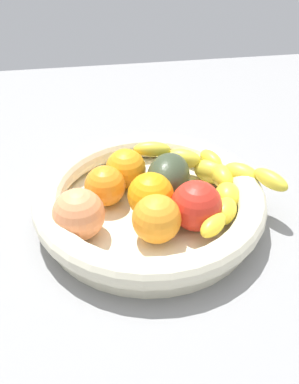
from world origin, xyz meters
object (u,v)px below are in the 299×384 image
Objects in this scene: fruit_bowl at (150,202)px; avocado_dark at (168,176)px; orange_mid_left at (153,195)px; orange_front at (160,219)px; orange_mid_right at (105,186)px; peach_blush at (79,214)px; banana_draped_right at (222,193)px; orange_rear at (126,169)px; banana_draped_left at (211,167)px; tomato_red at (196,206)px.

fruit_bowl is 3.92× the size of avocado_dark.
orange_front is at bearing 92.59° from orange_mid_left.
orange_mid_right is 7.46cm from peach_blush.
orange_front is at bearing 27.67° from banana_draped_right.
banana_draped_left is at bearing 172.72° from orange_rear.
avocado_dark is (-5.89, 2.91, 0.04)cm from orange_rear.
orange_rear reaches higher than banana_draped_right.
banana_draped_right is 2.42× the size of avocado_dark.
orange_mid_right is at bearing -12.06° from banana_draped_right.
banana_draped_right is at bearing -171.69° from peach_blush.
tomato_red is at bearing 106.60° from avocado_dark.
banana_draped_right is 3.33× the size of orange_rear.
orange_front reaches higher than avocado_dark.
orange_mid_right reaches higher than banana_draped_left.
peach_blush is at bearing -11.81° from orange_front.
fruit_bowl is 11.16cm from banana_draped_left.
orange_mid_right is (16.17, -3.45, 0.54)cm from banana_draped_right.
peach_blush is (9.84, 3.91, 2.26)cm from fruit_bowl.
banana_draped_right is 9.94cm from orange_mid_left.
orange_mid_left is 0.78× the size of avocado_dark.
orange_mid_left is at bearing 111.58° from orange_rear.
banana_draped_right is (-10.16, 0.99, 1.21)cm from fruit_bowl.
tomato_red is at bearing -162.43° from orange_front.
banana_draped_left is 2.47× the size of avocado_dark.
orange_mid_left is 5.31cm from avocado_dark.
orange_rear is at bearing -7.28° from banana_draped_left.
orange_front is at bearing 48.27° from banana_draped_left.
orange_rear is (2.63, -6.21, 1.83)cm from fruit_bowl.
tomato_red is at bearing 147.58° from orange_mid_left.
orange_mid_left is at bearing 150.47° from orange_mid_right.
peach_blush reaches higher than banana_draped_left.
avocado_dark is at bearing 10.91° from banana_draped_left.
tomato_red reaches higher than avocado_dark.
peach_blush is at bearing 54.54° from orange_rear.
banana_draped_right is at bearing 167.94° from orange_mid_right.
orange_mid_right is 0.71× the size of avocado_dark.
orange_mid_right is at bearing -52.77° from orange_front.
peach_blush is at bearing 15.66° from orange_mid_left.
orange_rear is at bearing -52.45° from tomato_red.
banana_draped_left is 3.18× the size of orange_front.
avocado_dark is (2.31, -7.75, -0.36)cm from tomato_red.
peach_blush reaches higher than orange_front.
orange_mid_left is 1.10× the size of orange_mid_right.
orange_front is 5.34cm from tomato_red.
orange_mid_right is at bearing 47.98° from orange_rear.
banana_draped_right reaches higher than fruit_bowl.
orange_mid_right is 0.86× the size of tomato_red.
orange_front is (-0.48, 6.07, 2.03)cm from fruit_bowl.
peach_blush reaches higher than orange_mid_left.
peach_blush is 15.42cm from tomato_red.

